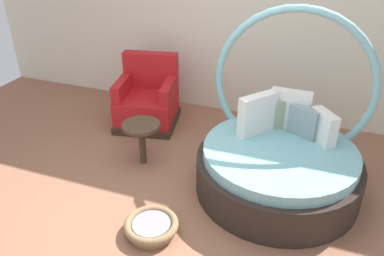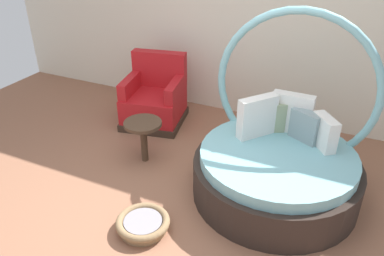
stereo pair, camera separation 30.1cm
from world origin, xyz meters
name	(u,v)px [view 2 (the right image)]	position (x,y,z in m)	size (l,w,h in m)	color
ground_plane	(166,212)	(0.00, 0.00, -0.01)	(8.00, 8.00, 0.02)	#936047
back_wall	(251,2)	(0.00, 2.45, 1.59)	(8.00, 0.12, 3.18)	silver
round_daybed	(278,161)	(0.90, 0.80, 0.37)	(1.71, 1.71, 1.86)	#2D231E
red_armchair	(155,99)	(-1.05, 1.64, 0.33)	(0.94, 0.94, 0.94)	#38281E
pet_basket	(143,224)	(-0.07, -0.32, 0.07)	(0.51, 0.51, 0.13)	#8E704C
side_table	(143,129)	(-0.66, 0.70, 0.43)	(0.44, 0.44, 0.52)	#473323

